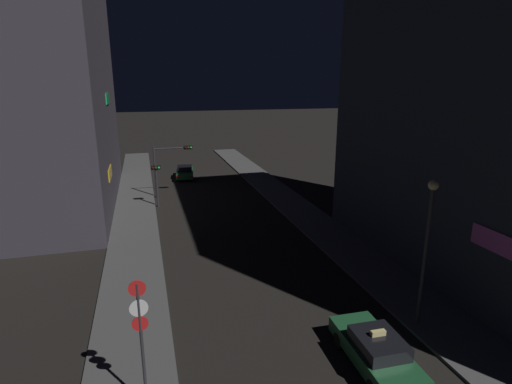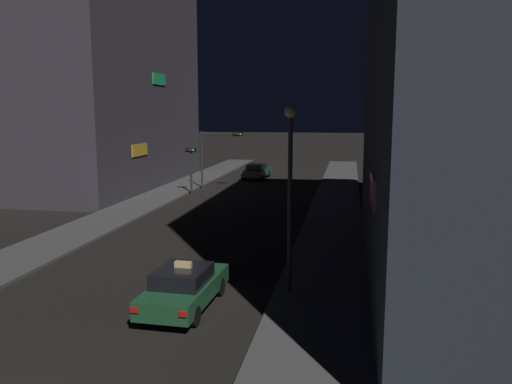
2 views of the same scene
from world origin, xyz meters
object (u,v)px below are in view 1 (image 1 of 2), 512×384
street_lamp_near_block (427,236)px  far_car (185,172)px  taxi (376,350)px  traffic_light_left_kerb (156,177)px  sign_pole_left (141,333)px  traffic_light_overhead (170,160)px

street_lamp_near_block → far_car: bearing=102.4°
taxi → street_lamp_near_block: (3.26, 1.85, 3.54)m
far_car → traffic_light_left_kerb: (-3.37, -10.18, 1.94)m
traffic_light_left_kerb → street_lamp_near_block: 23.53m
taxi → sign_pole_left: 8.60m
street_lamp_near_block → traffic_light_overhead: bearing=110.1°
sign_pole_left → traffic_light_overhead: bearing=84.0°
taxi → traffic_light_overhead: traffic_light_overhead is taller
far_car → taxi: bearing=-83.8°
taxi → traffic_light_left_kerb: traffic_light_left_kerb is taller
taxi → far_car: taxi is taller
traffic_light_overhead → street_lamp_near_block: (8.86, -24.15, 0.76)m
taxi → sign_pole_left: bearing=178.4°
traffic_light_left_kerb → street_lamp_near_block: (10.24, -21.13, 1.60)m
traffic_light_overhead → street_lamp_near_block: 25.73m
street_lamp_near_block → taxi: bearing=-150.4°
taxi → traffic_light_overhead: size_ratio=0.93×
far_car → sign_pole_left: sign_pole_left is taller
sign_pole_left → far_car: bearing=81.9°
traffic_light_left_kerb → street_lamp_near_block: street_lamp_near_block is taller
street_lamp_near_block → sign_pole_left: bearing=-172.1°
far_car → traffic_light_left_kerb: 10.90m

